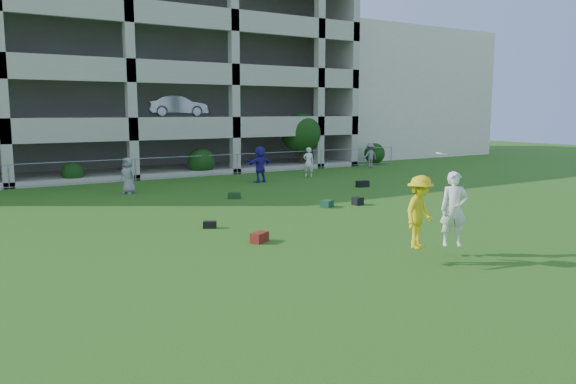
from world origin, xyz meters
TOP-DOWN VIEW (x-y plane):
  - ground at (0.00, 0.00)m, footprint 100.00×100.00m
  - stucco_building at (23.00, 28.00)m, footprint 16.00×14.00m
  - bystander_c at (-1.69, 14.59)m, footprint 0.84×0.93m
  - bystander_d at (5.24, 14.96)m, footprint 1.79×0.89m
  - bystander_e at (8.71, 15.63)m, footprint 0.72×0.65m
  - bystander_f at (14.84, 17.56)m, footprint 1.05×0.63m
  - bag_red_a at (-1.39, 3.33)m, footprint 0.63×0.53m
  - bag_black_b at (-1.76, 5.82)m, footprint 0.47×0.42m
  - bag_green_c at (3.64, 6.99)m, footprint 0.61×0.55m
  - crate_d at (4.95, 6.75)m, footprint 0.37×0.37m
  - bag_black_e at (8.50, 10.70)m, footprint 0.65×0.42m
  - bag_green_g at (1.62, 10.78)m, footprint 0.58×0.54m
  - frisbee_contest at (1.10, -0.66)m, footprint 2.35×0.99m
  - parking_garage at (-0.01, 27.70)m, footprint 30.00×14.00m
  - fence at (0.00, 19.00)m, footprint 36.06×0.06m
  - shrub_row at (4.59, 19.70)m, footprint 34.38×2.52m

SIDE VIEW (x-z plane):
  - ground at x=0.00m, z-range 0.00..0.00m
  - bag_black_b at x=-1.76m, z-range 0.00..0.22m
  - bag_green_g at x=1.62m, z-range 0.00..0.25m
  - bag_green_c at x=3.64m, z-range 0.00..0.26m
  - bag_red_a at x=-1.39m, z-range 0.00..0.28m
  - crate_d at x=4.95m, z-range 0.00..0.30m
  - bag_black_e at x=8.50m, z-range 0.00..0.30m
  - fence at x=0.00m, z-range 0.01..1.21m
  - bystander_f at x=14.84m, z-range 0.00..1.60m
  - bystander_c at x=-1.69m, z-range 0.00..1.60m
  - bystander_e at x=8.71m, z-range 0.00..1.64m
  - bystander_d at x=5.24m, z-range 0.00..1.85m
  - frisbee_contest at x=1.10m, z-range 0.06..2.44m
  - shrub_row at x=4.59m, z-range -0.24..3.26m
  - stucco_building at x=23.00m, z-range 0.00..10.00m
  - parking_garage at x=-0.01m, z-range 0.01..12.01m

